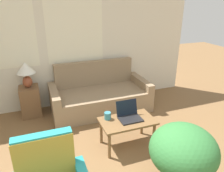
# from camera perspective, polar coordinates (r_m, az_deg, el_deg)

# --- Properties ---
(wall_back) EXTENTS (6.07, 0.06, 2.60)m
(wall_back) POSITION_cam_1_polar(r_m,az_deg,el_deg) (4.38, -16.83, 10.58)
(wall_back) COLOR silver
(wall_back) RESTS_ON ground_plane
(couch) EXTENTS (1.91, 0.91, 0.92)m
(couch) POSITION_cam_1_polar(r_m,az_deg,el_deg) (4.42, -3.32, -2.68)
(couch) COLOR #937A5B
(couch) RESTS_ON ground_plane
(side_table) EXTENTS (0.35, 0.35, 0.58)m
(side_table) POSITION_cam_1_polar(r_m,az_deg,el_deg) (4.42, -20.50, -3.77)
(side_table) COLOR brown
(side_table) RESTS_ON ground_plane
(table_lamp) EXTENTS (0.33, 0.33, 0.47)m
(table_lamp) POSITION_cam_1_polar(r_m,az_deg,el_deg) (4.21, -21.59, 3.66)
(table_lamp) COLOR brown
(table_lamp) RESTS_ON side_table
(coffee_table) EXTENTS (0.81, 0.47, 0.44)m
(coffee_table) POSITION_cam_1_polar(r_m,az_deg,el_deg) (3.30, 4.04, -9.81)
(coffee_table) COLOR brown
(coffee_table) RESTS_ON ground_plane
(laptop) EXTENTS (0.33, 0.30, 0.25)m
(laptop) POSITION_cam_1_polar(r_m,az_deg,el_deg) (3.29, 4.48, -7.50)
(laptop) COLOR black
(laptop) RESTS_ON coffee_table
(cup_navy) EXTENTS (0.10, 0.10, 0.11)m
(cup_navy) POSITION_cam_1_polar(r_m,az_deg,el_deg) (3.26, -1.16, -7.77)
(cup_navy) COLOR teal
(cup_navy) RESTS_ON coffee_table
(potted_plant) EXTENTS (0.78, 0.78, 0.81)m
(potted_plant) POSITION_cam_1_polar(r_m,az_deg,el_deg) (2.71, 18.04, -16.02)
(potted_plant) COLOR #BCB2A3
(potted_plant) RESTS_ON ground_plane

